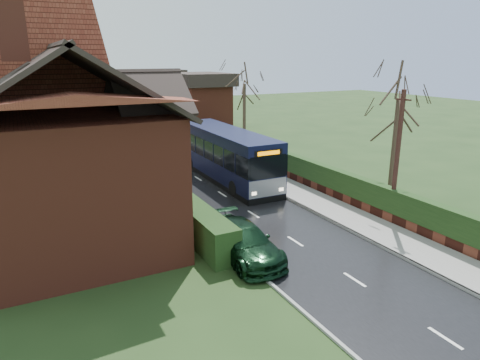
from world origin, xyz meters
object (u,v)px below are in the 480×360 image
car_green (243,241)px  bus_stop_sign (267,163)px  brick_house (68,141)px  car_silver (158,173)px  telegraph_pole (397,158)px  bus (226,155)px

car_green → bus_stop_sign: size_ratio=2.00×
brick_house → car_silver: bearing=42.7°
brick_house → telegraph_pole: size_ratio=2.16×
telegraph_pole → car_silver: bearing=118.1°
car_silver → bus_stop_sign: bearing=-24.8°
bus → telegraph_pole: (4.08, -11.18, 1.70)m
car_silver → car_green: bearing=-79.9°
bus_stop_sign → car_green: bearing=-102.1°
brick_house → bus: size_ratio=1.27×
car_silver → car_green: size_ratio=0.83×
bus → telegraph_pole: telegraph_pole is taller
bus_stop_sign → telegraph_pole: bearing=-48.2°
bus_stop_sign → telegraph_pole: (2.60, -8.23, 1.77)m
bus → bus_stop_sign: (1.48, -2.95, -0.07)m
car_silver → telegraph_pole: size_ratio=0.61×
car_silver → telegraph_pole: (8.60, -12.48, 2.72)m
brick_house → bus: bearing=21.8°
brick_house → telegraph_pole: brick_house is taller
brick_house → telegraph_pole: 16.16m
car_silver → bus: bearing=-5.5°
brick_house → car_silver: 8.87m
bus → car_green: bearing=-111.8°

